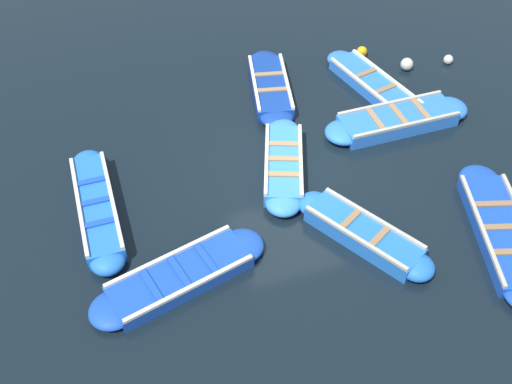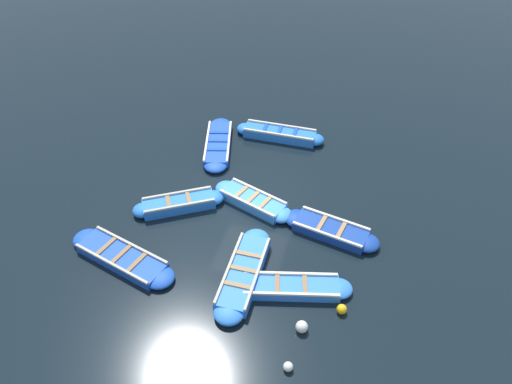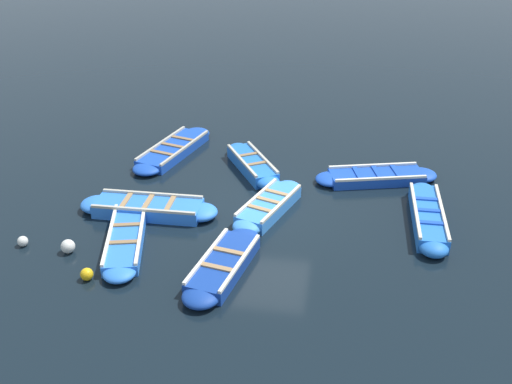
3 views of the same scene
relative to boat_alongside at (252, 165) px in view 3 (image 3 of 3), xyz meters
The scene contains 12 objects.
ground_plane 2.53m from the boat_alongside, 18.38° to the left, with size 120.00×120.00×0.00m, color black.
boat_alongside is the anchor object (origin of this frame).
boat_tucked 2.62m from the boat_alongside, 19.55° to the left, with size 3.28×1.81×0.41m.
boat_outer_left 3.83m from the boat_alongside, 88.06° to the left, with size 1.84×3.83×0.35m.
boat_centre 5.67m from the boat_alongside, 65.00° to the left, with size 3.73×0.81×0.45m.
boat_broadside 3.90m from the boat_alongside, 37.12° to the right, with size 1.02×3.86×0.42m.
boat_near_quay 5.39m from the boat_alongside, ahead, with size 3.44×1.49×0.39m.
boat_far_corner 2.89m from the boat_alongside, 105.74° to the right, with size 4.09×1.95×0.36m.
boat_inner_gap 5.23m from the boat_alongside, 27.89° to the right, with size 3.76×1.65×0.36m.
buoy_orange_near 6.82m from the boat_alongside, 24.34° to the right, with size 0.30×0.30×0.30m, color #EAB214.
buoy_yellow_far 6.41m from the boat_alongside, 35.40° to the right, with size 0.35×0.35×0.35m, color silver.
buoy_white_drifting 7.15m from the boat_alongside, 44.05° to the right, with size 0.27×0.27×0.27m, color silver.
Camera 3 is at (14.22, 2.02, 8.35)m, focal length 42.00 mm.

